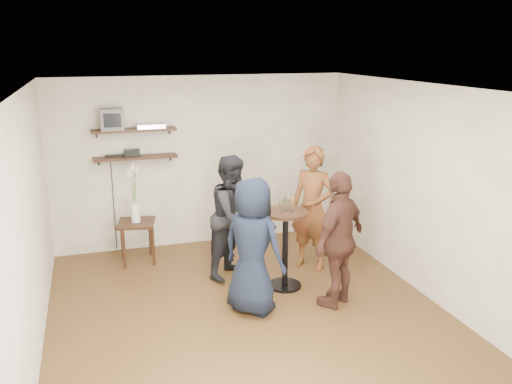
% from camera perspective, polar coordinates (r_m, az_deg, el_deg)
% --- Properties ---
extents(room, '(4.58, 5.08, 2.68)m').
position_cam_1_polar(room, '(6.01, -0.91, -1.51)').
color(room, '#462D16').
rests_on(room, ground).
extents(shelf_upper, '(1.20, 0.25, 0.04)m').
position_cam_1_polar(shelf_upper, '(8.01, -12.74, 6.39)').
color(shelf_upper, black).
rests_on(shelf_upper, room).
extents(shelf_lower, '(1.20, 0.25, 0.04)m').
position_cam_1_polar(shelf_lower, '(8.08, -12.57, 3.59)').
color(shelf_lower, black).
rests_on(shelf_lower, room).
extents(crt_monitor, '(0.32, 0.30, 0.30)m').
position_cam_1_polar(crt_monitor, '(7.97, -14.94, 7.42)').
color(crt_monitor, '#59595B').
rests_on(crt_monitor, shelf_upper).
extents(dvd_deck, '(0.40, 0.24, 0.06)m').
position_cam_1_polar(dvd_deck, '(8.03, -11.01, 6.84)').
color(dvd_deck, silver).
rests_on(dvd_deck, shelf_upper).
extents(radio, '(0.22, 0.10, 0.10)m').
position_cam_1_polar(radio, '(8.06, -12.92, 4.03)').
color(radio, black).
rests_on(radio, shelf_lower).
extents(power_strip, '(0.30, 0.05, 0.03)m').
position_cam_1_polar(power_strip, '(8.11, -14.56, 3.73)').
color(power_strip, black).
rests_on(power_strip, shelf_lower).
extents(side_table, '(0.59, 0.59, 0.61)m').
position_cam_1_polar(side_table, '(7.91, -12.46, -3.76)').
color(side_table, black).
rests_on(side_table, room).
extents(vase_lilies, '(0.18, 0.19, 0.88)m').
position_cam_1_polar(vase_lilies, '(7.80, -12.63, -1.14)').
color(vase_lilies, white).
rests_on(vase_lilies, side_table).
extents(drinks_table, '(0.56, 0.56, 1.02)m').
position_cam_1_polar(drinks_table, '(6.90, 3.10, -4.93)').
color(drinks_table, black).
rests_on(drinks_table, room).
extents(wine_glass_fl, '(0.07, 0.07, 0.21)m').
position_cam_1_polar(wine_glass_fl, '(6.68, 2.68, -1.01)').
color(wine_glass_fl, silver).
rests_on(wine_glass_fl, drinks_table).
extents(wine_glass_fr, '(0.07, 0.07, 0.21)m').
position_cam_1_polar(wine_glass_fr, '(6.73, 3.79, -0.88)').
color(wine_glass_fr, silver).
rests_on(wine_glass_fr, drinks_table).
extents(wine_glass_bl, '(0.07, 0.07, 0.20)m').
position_cam_1_polar(wine_glass_bl, '(6.79, 2.77, -0.81)').
color(wine_glass_bl, silver).
rests_on(wine_glass_bl, drinks_table).
extents(wine_glass_br, '(0.07, 0.07, 0.20)m').
position_cam_1_polar(wine_glass_br, '(6.77, 3.35, -0.88)').
color(wine_glass_br, silver).
rests_on(wine_glass_br, drinks_table).
extents(person_plaid, '(0.72, 0.74, 1.72)m').
position_cam_1_polar(person_plaid, '(7.49, 5.93, -1.70)').
color(person_plaid, '#B4141E').
rests_on(person_plaid, room).
extents(person_dark, '(1.02, 1.01, 1.66)m').
position_cam_1_polar(person_dark, '(7.21, -2.35, -2.57)').
color(person_dark, black).
rests_on(person_dark, room).
extents(person_navy, '(0.90, 0.93, 1.61)m').
position_cam_1_polar(person_navy, '(6.22, -0.36, -5.75)').
color(person_navy, black).
rests_on(person_navy, room).
extents(person_brown, '(1.02, 0.88, 1.65)m').
position_cam_1_polar(person_brown, '(6.45, 8.78, -4.96)').
color(person_brown, '#48281F').
rests_on(person_brown, room).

